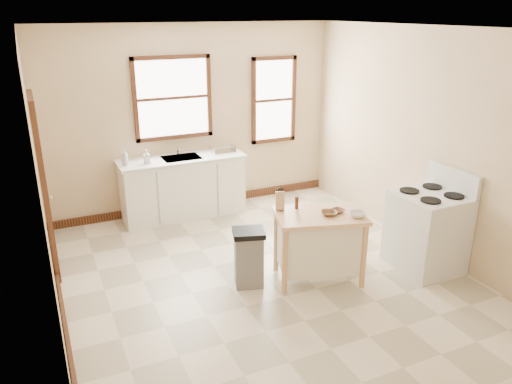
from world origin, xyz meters
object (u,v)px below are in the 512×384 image
gas_stove (428,221)px  bowl_a (329,213)px  soap_bottle_a (125,157)px  bowl_b (338,211)px  kitchen_island (319,247)px  dish_rack (223,149)px  pepper_grinder (297,203)px  soap_bottle_b (147,157)px  knife_block (280,201)px  bowl_c (358,214)px  trash_bin (249,258)px

gas_stove → bowl_a: bearing=169.8°
soap_bottle_a → bowl_b: bearing=-64.4°
soap_bottle_a → kitchen_island: size_ratio=0.24×
dish_rack → pepper_grinder: bearing=-105.6°
soap_bottle_b → knife_block: (1.04, -2.10, -0.10)m
soap_bottle_a → bowl_a: soap_bottle_a is taller
bowl_a → knife_block: bearing=138.1°
soap_bottle_a → bowl_b: (1.89, -2.49, -0.21)m
dish_rack → bowl_b: size_ratio=2.48×
pepper_grinder → bowl_c: pepper_grinder is taller
soap_bottle_b → trash_bin: (0.60, -2.20, -0.68)m
pepper_grinder → bowl_a: pepper_grinder is taller
knife_block → gas_stove: size_ratio=0.16×
soap_bottle_b → knife_block: bearing=-56.5°
bowl_a → kitchen_island: bearing=135.4°
kitchen_island → trash_bin: (-0.79, 0.20, -0.07)m
soap_bottle_b → kitchen_island: bearing=-52.9°
bowl_c → bowl_b: bearing=123.0°
trash_bin → pepper_grinder: bearing=21.5°
knife_block → bowl_b: (0.56, -0.35, -0.08)m
dish_rack → knife_block: knife_block is taller
soap_bottle_a → gas_stove: gas_stove is taller
trash_bin → gas_stove: bearing=3.8°
knife_block → gas_stove: 1.81m
trash_bin → knife_block: bearing=30.8°
soap_bottle_a → dish_rack: bearing=-9.1°
pepper_grinder → bowl_b: size_ratio=1.00×
gas_stove → dish_rack: bearing=118.6°
knife_block → bowl_b: 0.66m
dish_rack → knife_block: size_ratio=1.86×
dish_rack → bowl_b: 2.59m
pepper_grinder → bowl_a: bearing=-53.6°
soap_bottle_b → kitchen_island: (1.39, -2.41, -0.61)m
dish_rack → kitchen_island: bearing=-101.9°
knife_block → trash_bin: size_ratio=0.29×
soap_bottle_b → dish_rack: soap_bottle_b is taller
dish_rack → knife_block: 2.20m
pepper_grinder → bowl_c: 0.70m
bowl_a → bowl_b: size_ratio=1.18×
bowl_a → trash_bin: bowl_a is taller
bowl_c → pepper_grinder: bearing=135.3°
dish_rack → knife_block: bearing=-110.4°
soap_bottle_a → kitchen_island: soap_bottle_a is taller
pepper_grinder → bowl_b: (0.37, -0.30, -0.06)m
soap_bottle_b → gas_stove: 3.85m
bowl_b → bowl_c: 0.24m
soap_bottle_b → pepper_grinder: bearing=-53.3°
soap_bottle_a → dish_rack: (1.48, 0.06, -0.07)m
soap_bottle_a → kitchen_island: 3.03m
kitchen_island → bowl_a: 0.44m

